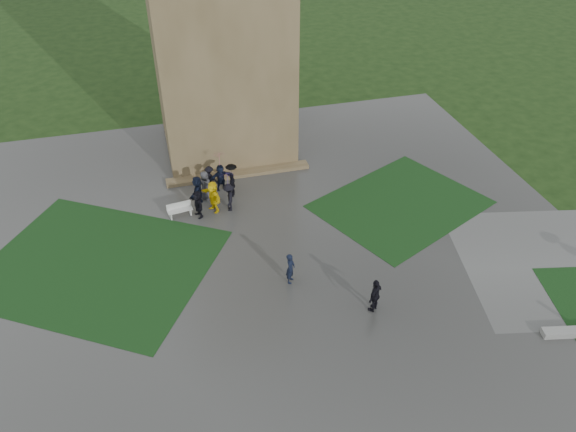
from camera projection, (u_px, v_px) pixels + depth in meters
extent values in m
plane|color=black|center=(280.00, 288.00, 26.98)|extent=(120.00, 120.00, 0.00)
cube|color=#343432|center=(271.00, 262.00, 28.54)|extent=(34.00, 34.00, 0.02)
cube|color=black|center=(98.00, 265.00, 28.32)|extent=(14.10, 13.46, 0.01)
cube|color=black|center=(400.00, 204.00, 32.64)|extent=(11.12, 10.15, 0.01)
cube|color=brown|center=(217.00, 9.00, 33.41)|extent=(8.00, 8.00, 18.00)
cube|color=brown|center=(239.00, 174.00, 35.19)|extent=(9.00, 0.80, 0.22)
cube|color=silver|center=(180.00, 210.00, 31.45)|extent=(1.44, 0.61, 0.06)
cube|color=silver|center=(171.00, 216.00, 31.40)|extent=(0.13, 0.38, 0.39)
cube|color=silver|center=(190.00, 211.00, 31.76)|extent=(0.13, 0.38, 0.39)
cube|color=silver|center=(179.00, 205.00, 31.48)|extent=(1.39, 0.24, 0.37)
imported|color=black|center=(232.00, 185.00, 32.96)|extent=(0.82, 0.99, 1.47)
imported|color=black|center=(221.00, 177.00, 33.47)|extent=(1.63, 0.88, 1.67)
imported|color=black|center=(210.00, 177.00, 33.69)|extent=(1.02, 0.98, 1.45)
imported|color=#3C3D41|center=(205.00, 185.00, 32.67)|extent=(0.92, 1.04, 1.78)
imported|color=black|center=(198.00, 191.00, 32.10)|extent=(1.12, 1.84, 1.87)
imported|color=black|center=(198.00, 204.00, 31.23)|extent=(0.91, 1.60, 1.63)
imported|color=yellow|center=(213.00, 196.00, 31.61)|extent=(1.30, 1.86, 1.90)
imported|color=black|center=(229.00, 197.00, 31.72)|extent=(0.75, 1.18, 1.70)
imported|color=#CB5375|center=(219.00, 160.00, 32.76)|extent=(0.97, 0.97, 0.89)
imported|color=#5A3490|center=(228.00, 180.00, 31.04)|extent=(1.01, 1.01, 0.93)
imported|color=black|center=(231.00, 169.00, 32.30)|extent=(0.65, 0.65, 0.57)
imported|color=black|center=(290.00, 268.00, 26.85)|extent=(0.64, 0.72, 1.66)
imported|color=black|center=(375.00, 295.00, 25.28)|extent=(1.17, 1.12, 1.77)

